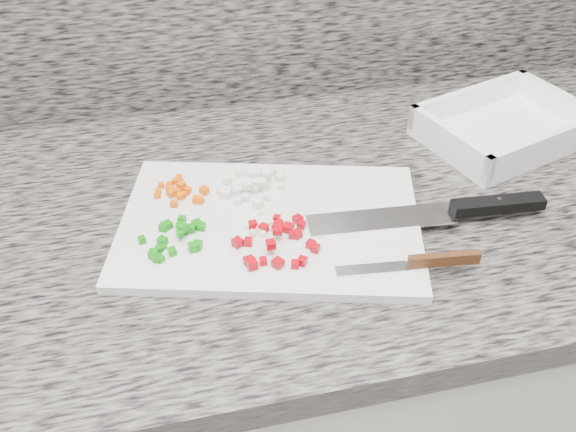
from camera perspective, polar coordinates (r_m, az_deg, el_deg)
name	(u,v)px	position (r m, az deg, el deg)	size (l,w,h in m)	color
cabinet	(236,410)	(1.24, -4.61, -16.79)	(3.92, 0.62, 0.86)	white
countertop	(220,223)	(0.91, -6.05, -0.62)	(3.96, 0.64, 0.04)	#615C56
cutting_board	(270,224)	(0.86, -1.60, -0.75)	(0.40, 0.26, 0.01)	white
carrot_pile	(181,191)	(0.91, -9.53, 2.23)	(0.08, 0.07, 0.02)	#E35504
onion_pile	(253,184)	(0.91, -3.12, 2.85)	(0.10, 0.09, 0.02)	white
green_pepper_pile	(176,237)	(0.83, -9.94, -1.88)	(0.09, 0.08, 0.02)	#0F7D0B
red_pepper_pile	(276,241)	(0.81, -1.06, -2.25)	(0.11, 0.10, 0.02)	#B0020D
garlic_pile	(261,227)	(0.84, -2.40, -0.97)	(0.05, 0.05, 0.01)	#F3E7BC
chef_knife	(458,210)	(0.89, 14.89, 0.56)	(0.33, 0.06, 0.02)	silver
paring_knife	(426,262)	(0.80, 12.16, -4.00)	(0.18, 0.03, 0.02)	silver
tray	(504,129)	(1.09, 18.65, 7.36)	(0.29, 0.25, 0.05)	white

